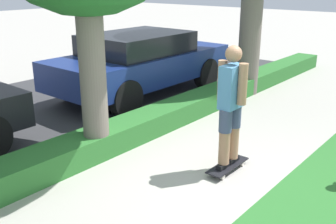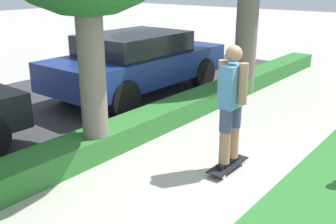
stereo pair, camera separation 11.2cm
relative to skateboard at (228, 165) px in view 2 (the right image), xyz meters
The scene contains 6 objects.
ground_plane 0.56m from the skateboard, 151.10° to the left, with size 60.00×60.00×0.00m, color #ADA89E.
street_asphalt 4.50m from the skateboard, 96.22° to the left, with size 16.46×5.00×0.01m.
hedge_row 1.93m from the skateboard, 104.61° to the left, with size 16.46×0.60×0.38m.
skateboard is the anchor object (origin of this frame).
skater_person 0.93m from the skateboard, 123.69° to the left, with size 0.50×0.44×1.71m.
parked_car_middle 4.25m from the skateboard, 60.60° to the left, with size 4.49×1.99×1.46m.
Camera 2 is at (-4.02, -2.77, 2.62)m, focal length 42.00 mm.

